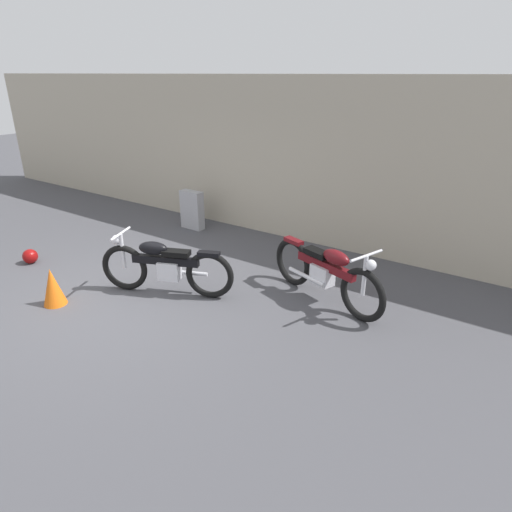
{
  "coord_description": "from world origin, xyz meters",
  "views": [
    {
      "loc": [
        4.9,
        -3.48,
        3.07
      ],
      "look_at": [
        1.47,
        1.5,
        0.55
      ],
      "focal_mm": 30.88,
      "sensor_mm": 36.0,
      "label": 1
    }
  ],
  "objects_px": {
    "traffic_cone": "(53,287)",
    "motorcycle_maroon": "(326,272)",
    "helmet": "(30,256)",
    "motorcycle_black": "(165,266)",
    "stone_marker": "(192,210)"
  },
  "relations": [
    {
      "from": "traffic_cone",
      "to": "motorcycle_black",
      "type": "xyz_separation_m",
      "value": [
        1.07,
        1.15,
        0.17
      ]
    },
    {
      "from": "stone_marker",
      "to": "traffic_cone",
      "type": "distance_m",
      "value": 3.68
    },
    {
      "from": "traffic_cone",
      "to": "motorcycle_maroon",
      "type": "xyz_separation_m",
      "value": [
        3.13,
        2.28,
        0.18
      ]
    },
    {
      "from": "traffic_cone",
      "to": "motorcycle_black",
      "type": "height_order",
      "value": "motorcycle_black"
    },
    {
      "from": "stone_marker",
      "to": "helmet",
      "type": "xyz_separation_m",
      "value": [
        -1.06,
        -3.01,
        -0.28
      ]
    },
    {
      "from": "helmet",
      "to": "traffic_cone",
      "type": "xyz_separation_m",
      "value": [
        1.7,
        -0.62,
        0.15
      ]
    },
    {
      "from": "stone_marker",
      "to": "helmet",
      "type": "relative_size",
      "value": 3.19
    },
    {
      "from": "stone_marker",
      "to": "traffic_cone",
      "type": "bearing_deg",
      "value": -80.06
    },
    {
      "from": "helmet",
      "to": "motorcycle_black",
      "type": "height_order",
      "value": "motorcycle_black"
    },
    {
      "from": "helmet",
      "to": "stone_marker",
      "type": "bearing_deg",
      "value": 70.53
    },
    {
      "from": "motorcycle_black",
      "to": "traffic_cone",
      "type": "bearing_deg",
      "value": 24.07
    },
    {
      "from": "helmet",
      "to": "motorcycle_maroon",
      "type": "relative_size",
      "value": 0.12
    },
    {
      "from": "traffic_cone",
      "to": "motorcycle_maroon",
      "type": "bearing_deg",
      "value": 36.02
    },
    {
      "from": "traffic_cone",
      "to": "stone_marker",
      "type": "bearing_deg",
      "value": 99.94
    },
    {
      "from": "stone_marker",
      "to": "motorcycle_black",
      "type": "xyz_separation_m",
      "value": [
        1.71,
        -2.47,
        0.04
      ]
    }
  ]
}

